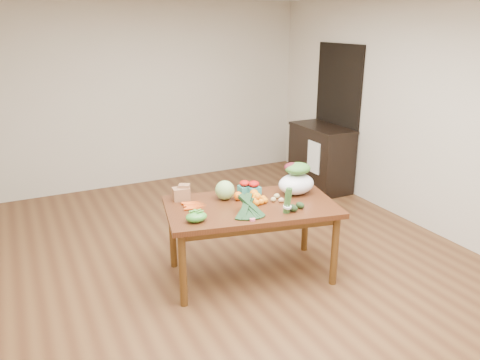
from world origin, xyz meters
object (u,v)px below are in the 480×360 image
cabbage (225,190)px  mandarin_cluster (257,198)px  asparagus_bundle (288,200)px  salad_bag (296,180)px  cabinet (321,157)px  kale_bunch (249,208)px  paper_bag (181,193)px  dining_table (251,240)px

cabbage → mandarin_cluster: (0.24, -0.23, -0.05)m
asparagus_bundle → salad_bag: salad_bag is taller
cabinet → asparagus_bundle: bearing=-131.9°
cabbage → kale_bunch: 0.48m
salad_bag → kale_bunch: bearing=-156.4°
cabbage → salad_bag: salad_bag is taller
mandarin_cluster → salad_bag: bearing=6.0°
cabbage → asparagus_bundle: asparagus_bundle is taller
kale_bunch → salad_bag: size_ratio=1.06×
kale_bunch → paper_bag: bearing=133.7°
mandarin_cluster → paper_bag: bearing=147.1°
cabinet → asparagus_bundle: (-1.94, -2.17, 0.40)m
asparagus_bundle → paper_bag: bearing=146.6°
cabinet → mandarin_cluster: 2.77m
cabbage → kale_bunch: size_ratio=0.47×
paper_bag → kale_bunch: size_ratio=0.52×
dining_table → salad_bag: 0.75m
dining_table → cabinet: cabinet is taller
dining_table → paper_bag: paper_bag is taller
paper_bag → asparagus_bundle: (0.74, -0.75, 0.05)m
cabinet → salad_bag: (-1.59, -1.77, 0.43)m
dining_table → cabbage: (-0.16, 0.24, 0.47)m
dining_table → cabbage: size_ratio=8.46×
dining_table → mandarin_cluster: (0.07, 0.01, 0.42)m
cabinet → asparagus_bundle: 2.94m
cabinet → paper_bag: size_ratio=4.86×
cabinet → kale_bunch: bearing=-137.7°
mandarin_cluster → kale_bunch: size_ratio=0.45×
cabinet → salad_bag: salad_bag is taller
mandarin_cluster → kale_bunch: kale_bunch is taller
asparagus_bundle → salad_bag: 0.53m
paper_bag → kale_bunch: 0.77m
cabinet → mandarin_cluster: size_ratio=5.67×
asparagus_bundle → dining_table: bearing=131.7°
mandarin_cluster → asparagus_bundle: 0.37m
dining_table → kale_bunch: bearing=-109.2°
cabinet → dining_table: bearing=-139.4°
mandarin_cluster → asparagus_bundle: asparagus_bundle is taller
dining_table → salad_bag: size_ratio=4.24×
cabinet → kale_bunch: cabinet is taller
salad_bag → mandarin_cluster: bearing=-174.0°
paper_bag → kale_bunch: (0.41, -0.65, 0.01)m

